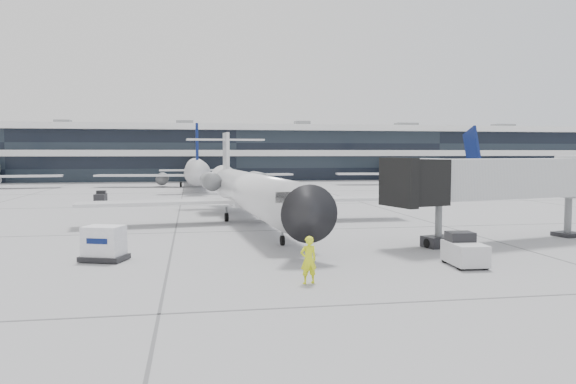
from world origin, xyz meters
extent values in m
plane|color=#959597|center=(0.00, 0.00, 0.00)|extent=(220.00, 220.00, 0.00)
cube|color=black|center=(0.00, 82.00, 5.00)|extent=(170.00, 22.00, 10.00)
cylinder|color=silver|center=(-4.26, 3.82, 2.51)|extent=(4.87, 26.37, 2.95)
cone|color=black|center=(-3.18, -10.78, 2.51)|extent=(3.17, 3.27, 2.95)
cone|color=silver|center=(-5.35, 18.64, 2.84)|extent=(3.05, 3.69, 2.80)
cube|color=silver|center=(-11.42, 4.39, 1.75)|extent=(12.30, 4.53, 0.24)
cube|color=silver|center=(2.74, 5.43, 1.75)|extent=(12.03, 2.88, 0.24)
cylinder|color=slate|center=(-7.10, 12.60, 2.95)|extent=(1.91, 3.83, 1.64)
cylinder|color=slate|center=(-2.74, 12.92, 2.95)|extent=(1.91, 3.83, 1.64)
cube|color=silver|center=(-5.30, 17.99, 5.14)|extent=(0.51, 2.86, 4.92)
cube|color=silver|center=(-5.33, 18.42, 6.88)|extent=(7.97, 2.32, 0.17)
cylinder|color=black|center=(-3.50, -6.53, 0.31)|extent=(0.24, 0.62, 0.61)
cylinder|color=black|center=(-6.05, 5.88, 0.35)|extent=(0.31, 0.72, 0.70)
cylinder|color=black|center=(-2.78, 6.12, 0.35)|extent=(0.31, 0.72, 0.70)
cube|color=#AFB1B4|center=(10.39, -7.49, 3.98)|extent=(13.20, 5.61, 2.41)
cube|color=black|center=(3.92, -9.08, 3.89)|extent=(3.04, 3.45, 2.59)
cylinder|color=slate|center=(5.45, -8.70, 1.30)|extent=(0.41, 0.41, 2.59)
cube|color=black|center=(5.45, -8.70, 0.32)|extent=(1.93, 1.66, 0.65)
cylinder|color=slate|center=(15.78, -6.16, 1.39)|extent=(0.46, 0.46, 2.78)
imported|color=#EFFF1A|center=(-3.99, -16.43, 1.02)|extent=(0.83, 0.63, 2.04)
cube|color=silver|center=(4.35, -14.09, 0.63)|extent=(1.60, 2.58, 1.03)
cube|color=black|center=(4.38, -13.52, 1.32)|extent=(1.31, 1.09, 0.57)
cylinder|color=black|center=(3.76, -13.15, 0.25)|extent=(0.23, 0.51, 0.50)
cylinder|color=black|center=(5.02, -13.20, 0.25)|extent=(0.23, 0.51, 0.50)
cylinder|color=black|center=(3.68, -14.98, 0.25)|extent=(0.23, 0.51, 0.50)
cylinder|color=black|center=(4.94, -15.03, 0.25)|extent=(0.23, 0.51, 0.50)
cube|color=black|center=(-13.29, -9.74, 0.17)|extent=(2.58, 2.25, 0.26)
cube|color=silver|center=(-13.29, -9.74, 1.05)|extent=(2.25, 1.97, 1.51)
cone|color=orange|center=(-0.07, 11.19, 0.28)|extent=(0.36, 0.36, 0.56)
cube|color=orange|center=(-0.07, 11.19, 0.02)|extent=(0.49, 0.49, 0.03)
cube|color=black|center=(-19.01, 26.70, 0.49)|extent=(1.27, 2.03, 0.81)
cube|color=black|center=(-18.98, 27.15, 1.03)|extent=(1.03, 0.86, 0.45)
cylinder|color=black|center=(-19.46, 27.45, 0.20)|extent=(0.18, 0.40, 0.39)
cylinder|color=black|center=(-18.48, 27.39, 0.20)|extent=(0.18, 0.40, 0.39)
cylinder|color=black|center=(-19.54, 26.01, 0.20)|extent=(0.18, 0.40, 0.39)
cylinder|color=black|center=(-18.56, 25.96, 0.20)|extent=(0.18, 0.40, 0.39)
camera|label=1|loc=(-8.86, -39.43, 5.55)|focal=35.00mm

